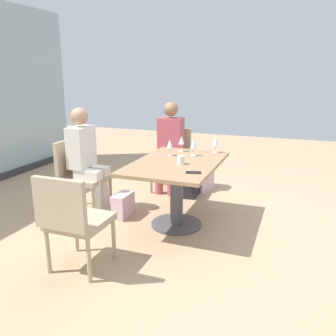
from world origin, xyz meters
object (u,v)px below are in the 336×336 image
wine_glass_3 (215,142)px  wine_glass_2 (182,140)px  chair_far_right (172,155)px  handbag_1 (123,205)px  wine_glass_1 (193,144)px  handbag_2 (192,186)px  chair_near_window (79,172)px  cell_phone_on_table (193,172)px  handbag_0 (204,181)px  wine_glass_0 (170,144)px  coffee_cup (181,160)px  person_near_window (86,156)px  chair_far_left (73,217)px  person_far_right (169,143)px  dining_table_main (177,178)px

wine_glass_3 → wine_glass_2: bearing=100.7°
chair_far_right → handbag_1: size_ratio=2.90×
wine_glass_3 → wine_glass_1: bearing=141.6°
wine_glass_3 → handbag_2: wine_glass_3 is taller
chair_near_window → wine_glass_3: 1.66m
cell_phone_on_table → handbag_0: size_ratio=0.48×
wine_glass_0 → handbag_0: wine_glass_0 is taller
chair_near_window → coffee_cup: bearing=-93.7°
person_near_window → handbag_2: 1.51m
wine_glass_1 → coffee_cup: wine_glass_1 is taller
wine_glass_3 → handbag_0: (0.71, 0.32, -0.72)m
chair_far_left → person_near_window: size_ratio=0.69×
handbag_2 → person_near_window: bearing=131.5°
person_far_right → wine_glass_1: (-0.75, -0.57, 0.16)m
chair_near_window → wine_glass_2: 1.28m
chair_near_window → cell_phone_on_table: bearing=-103.0°
chair_far_left → handbag_0: (2.47, -0.45, -0.36)m
person_near_window → coffee_cup: person_near_window is taller
chair_far_right → person_near_window: person_near_window is taller
person_far_right → wine_glass_0: size_ratio=6.81×
coffee_cup → cell_phone_on_table: bearing=-141.3°
wine_glass_1 → handbag_2: size_ratio=0.62×
wine_glass_3 → cell_phone_on_table: size_ratio=1.28×
chair_far_left → person_near_window: (1.19, 0.64, 0.20)m
person_far_right → wine_glass_0: bearing=-159.2°
wine_glass_2 → cell_phone_on_table: (-0.85, -0.40, -0.13)m
chair_far_left → person_far_right: 2.28m
coffee_cup → handbag_1: bearing=83.0°
wine_glass_0 → wine_glass_2: same height
wine_glass_0 → handbag_1: (-0.23, 0.50, -0.72)m
dining_table_main → coffee_cup: 0.25m
coffee_cup → wine_glass_0: bearing=37.0°
person_far_right → wine_glass_3: (-0.51, -0.77, 0.16)m
dining_table_main → chair_far_left: chair_far_left is taller
dining_table_main → handbag_1: size_ratio=4.41×
dining_table_main → person_near_window: (-0.00, 1.13, 0.15)m
chair_far_right → handbag_0: 0.58m
person_near_window → wine_glass_0: bearing=-76.2°
wine_glass_2 → handbag_1: 1.03m
chair_far_left → wine_glass_0: 1.51m
dining_table_main → chair_far_left: 1.29m
cell_phone_on_table → wine_glass_1: bearing=0.7°
coffee_cup → wine_glass_1: bearing=-1.2°
dining_table_main → wine_glass_1: size_ratio=7.15×
wine_glass_0 → wine_glass_2: bearing=-11.6°
chair_near_window → wine_glass_1: 1.41m
chair_far_left → person_near_window: bearing=28.3°
wine_glass_0 → wine_glass_1: size_ratio=1.00×
chair_near_window → handbag_0: size_ratio=2.90×
wine_glass_2 → wine_glass_3: same height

